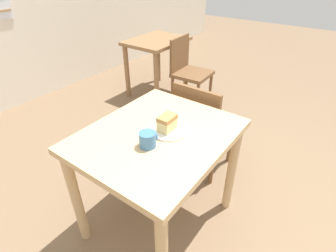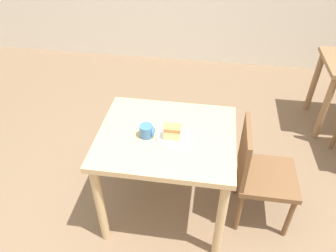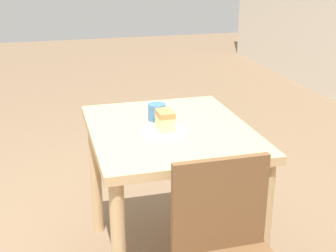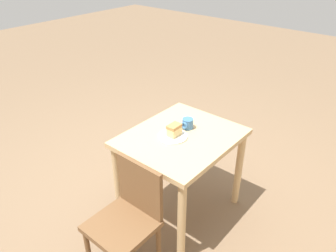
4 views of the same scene
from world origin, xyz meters
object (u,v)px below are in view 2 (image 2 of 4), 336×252
Objects in this scene: chair_near_window at (259,172)px; coffee_mug at (147,131)px; dining_table_near at (167,149)px; plate at (174,138)px; cake_slice at (172,132)px.

coffee_mug is (-0.76, -0.09, 0.35)m from chair_near_window.
chair_near_window is (0.64, 0.06, -0.18)m from dining_table_near.
chair_near_window is 3.63× the size of plate.
dining_table_near is 0.21m from coffee_mug.
chair_near_window is at bearing 6.80° from coffee_mug.
coffee_mug reaches higher than dining_table_near.
chair_near_window is 8.48× the size of coffee_mug.
chair_near_window reaches higher than plate.
dining_table_near is 0.67m from chair_near_window.
cake_slice is at bearing 98.79° from chair_near_window.
cake_slice is at bearing -39.43° from dining_table_near.
dining_table_near is at bearing 15.00° from coffee_mug.
chair_near_window is 0.67m from plate.
cake_slice is 0.16m from coffee_mug.
dining_table_near is 9.30× the size of coffee_mug.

